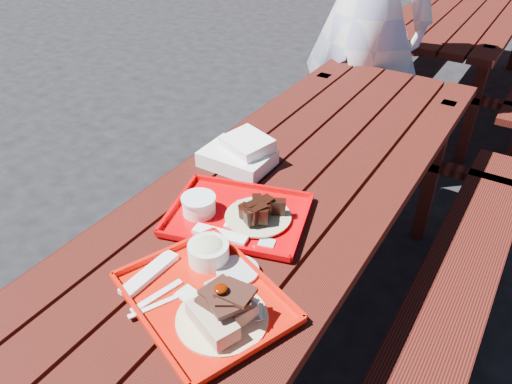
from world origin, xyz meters
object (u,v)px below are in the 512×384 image
at_px(person, 366,12).
at_px(picnic_table_far, 466,28).
at_px(far_tray, 235,214).
at_px(picnic_table_near, 279,232).
at_px(near_tray, 210,289).

bearing_deg(person, picnic_table_far, -95.90).
distance_m(far_tray, person, 1.61).
bearing_deg(far_tray, person, 98.69).
distance_m(picnic_table_far, person, 1.52).
distance_m(picnic_table_near, near_tray, 0.57).
relative_size(far_tray, person, 0.24).
distance_m(picnic_table_near, far_tray, 0.31).
bearing_deg(picnic_table_near, near_tray, -79.54).
height_order(picnic_table_near, picnic_table_far, same).
relative_size(picnic_table_near, person, 1.25).
xyz_separation_m(picnic_table_far, near_tray, (0.09, -3.31, 0.22)).
relative_size(picnic_table_near, picnic_table_far, 1.00).
bearing_deg(person, near_tray, 105.84).
xyz_separation_m(picnic_table_far, far_tray, (-0.03, -3.02, 0.21)).
bearing_deg(picnic_table_near, person, 101.31).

